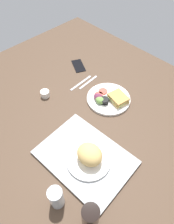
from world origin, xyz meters
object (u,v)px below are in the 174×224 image
Objects in this scene: soda_bottle at (90,219)px; cell_phone at (78,66)px; knife at (81,83)px; bread_plate_near at (89,156)px; plate_with_salad at (109,99)px; serving_tray at (85,157)px; fork at (88,82)px; espresso_cup at (45,94)px; drinking_glass at (56,197)px.

soda_bottle is 103.99cm from cell_phone.
knife is 1.32× the size of cell_phone.
bread_plate_near is 42.97cm from plate_with_salad.
plate_with_salad reaches higher than knife.
serving_tray reaches higher than cell_phone.
fork is 0.89× the size of knife.
plate_with_salad is 1.42× the size of knife.
cell_phone is (7.49, -35.48, -1.60)cm from espresso_cup.
fork is 1.18× the size of cell_phone.
cell_phone reaches higher than knife.
plate_with_salad reaches higher than fork.
plate_with_salad is (17.90, -37.80, 0.97)cm from serving_tray.
bread_plate_near is 52.74cm from espresso_cup.
espresso_cup is (51.30, -11.68, -3.63)cm from bread_plate_near.
knife is (-7.06, -24.26, -1.75)cm from espresso_cup.
drinking_glass is at bearing 99.71° from bread_plate_near.
bread_plate_near is 1.00× the size of soda_bottle.
fork is at bearing -6.68° from plate_with_salad.
bread_plate_near is at bearing -80.29° from drinking_glass.
soda_bottle is at bearing 46.62° from knife.
drinking_glass is 94.48cm from cell_phone.
knife is (48.21, -59.17, -5.97)cm from drinking_glass.
drinking_glass is (-3.97, 23.22, 0.59)cm from bread_plate_near.
knife is at bearing -40.39° from fork.
plate_with_salad is 1.88× the size of cell_phone.
serving_tray is 1.66× the size of plate_with_salad.
serving_tray is 5.52cm from bread_plate_near.
cell_phone is (62.76, -70.38, -5.82)cm from drinking_glass.
fork is at bearing -44.10° from soda_bottle.
knife is at bearing 3.82° from plate_with_salad.
plate_with_salad is 70.81cm from soda_bottle.
drinking_glass is 0.65× the size of knife.
plate_with_salad is 39.44cm from cell_phone.
serving_tray is 55.13cm from knife.
cell_phone is at bearing -48.28° from drinking_glass.
fork is at bearing -44.09° from bread_plate_near.
serving_tray is at bearing 46.32° from knife.
drinking_glass reaches higher than fork.
plate_with_salad reaches higher than cell_phone.
soda_bottle is at bearing 166.69° from cell_phone.
serving_tray is 55.72cm from fork.
bread_plate_near is at bearing 48.28° from knife.
knife is at bearing -106.23° from espresso_cup.
plate_with_salad is (20.56, -37.53, -3.86)cm from bread_plate_near.
plate_with_salad is at bearing -68.01° from drinking_glass.
plate_with_salad is 65.66cm from drinking_glass.
drinking_glass is (-6.64, 22.95, 5.42)cm from serving_tray.
drinking_glass is 2.22× the size of espresso_cup.
serving_tray is 3.13× the size of cell_phone.
espresso_cup is at bearing 128.81° from cell_phone.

